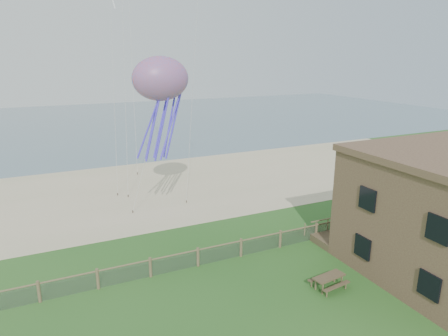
{
  "coord_description": "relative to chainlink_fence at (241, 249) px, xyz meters",
  "views": [
    {
      "loc": [
        -10.9,
        -14.9,
        12.61
      ],
      "look_at": [
        -0.29,
        8.0,
        5.52
      ],
      "focal_mm": 32.0,
      "sensor_mm": 36.0,
      "label": 1
    }
  ],
  "objects": [
    {
      "name": "ground",
      "position": [
        0.0,
        -6.0,
        -0.55
      ],
      "size": [
        160.0,
        160.0,
        0.0
      ],
      "primitive_type": "plane",
      "color": "#23541D",
      "rests_on": "ground"
    },
    {
      "name": "sand_beach",
      "position": [
        0.0,
        16.0,
        -0.55
      ],
      "size": [
        72.0,
        20.0,
        0.02
      ],
      "primitive_type": "cube",
      "color": "tan",
      "rests_on": "ground"
    },
    {
      "name": "ocean",
      "position": [
        0.0,
        60.0,
        -0.55
      ],
      "size": [
        160.0,
        68.0,
        0.02
      ],
      "primitive_type": "cube",
      "color": "slate",
      "rests_on": "ground"
    },
    {
      "name": "chainlink_fence",
      "position": [
        0.0,
        0.0,
        0.0
      ],
      "size": [
        36.2,
        0.2,
        1.25
      ],
      "primitive_type": null,
      "color": "brown",
      "rests_on": "ground"
    },
    {
      "name": "motel_deck",
      "position": [
        13.0,
        -1.0,
        -0.3
      ],
      "size": [
        15.0,
        2.0,
        0.5
      ],
      "primitive_type": "cube",
      "color": "brown",
      "rests_on": "ground"
    },
    {
      "name": "picnic_table",
      "position": [
        2.79,
        -5.37,
        -0.15
      ],
      "size": [
        2.07,
        1.67,
        0.81
      ],
      "primitive_type": null,
      "rotation": [
        0.0,
        0.0,
        0.13
      ],
      "color": "brown",
      "rests_on": "ground"
    },
    {
      "name": "octopus_kite",
      "position": [
        -2.78,
        7.45,
        8.49
      ],
      "size": [
        4.19,
        3.24,
        7.88
      ],
      "primitive_type": null,
      "rotation": [
        0.0,
        0.0,
        -0.15
      ],
      "color": "#FF4228"
    }
  ]
}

